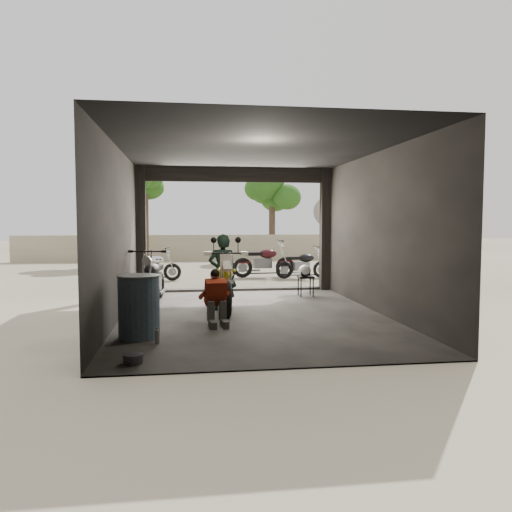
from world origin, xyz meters
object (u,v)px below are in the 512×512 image
object	(u,v)px
left_bike	(153,276)
outside_bike_c	(303,262)
helmet	(305,271)
outside_bike_b	(264,259)
stool	(306,279)
oil_drum	(139,307)
main_bike	(224,281)
rider	(223,273)
mechanic	(217,300)
sign_post	(328,226)
outside_bike_a	(152,264)

from	to	relation	value
left_bike	outside_bike_c	xyz separation A→B (m)	(4.44, 4.31, -0.09)
helmet	outside_bike_b	bearing A→B (deg)	104.69
helmet	stool	bearing A→B (deg)	44.77
left_bike	oil_drum	size ratio (longest dim) A/B	1.83
main_bike	rider	world-z (taller)	rider
mechanic	stool	distance (m)	3.93
rider	helmet	xyz separation A→B (m)	(2.10, 1.59, -0.14)
main_bike	helmet	size ratio (longest dim) A/B	6.04
outside_bike_b	left_bike	bearing A→B (deg)	141.17
stool	sign_post	xyz separation A→B (m)	(1.04, 1.73, 1.28)
main_bike	sign_post	distance (m)	4.80
mechanic	helmet	xyz separation A→B (m)	(2.32, 3.13, 0.16)
stool	oil_drum	xyz separation A→B (m)	(-3.60, -3.87, 0.07)
left_bike	outside_bike_c	size ratio (longest dim) A/B	1.17
mechanic	stool	xyz separation A→B (m)	(2.35, 3.15, -0.05)
stool	helmet	distance (m)	0.22
stool	helmet	world-z (taller)	helmet
oil_drum	mechanic	bearing A→B (deg)	29.79
main_bike	outside_bike_b	xyz separation A→B (m)	(1.77, 6.06, -0.02)
left_bike	outside_bike_b	xyz separation A→B (m)	(3.26, 4.83, -0.00)
outside_bike_b	helmet	distance (m)	4.36
main_bike	left_bike	size ratio (longest dim) A/B	1.05
rider	mechanic	xyz separation A→B (m)	(-0.22, -1.54, -0.31)
outside_bike_a	oil_drum	size ratio (longest dim) A/B	1.53
main_bike	mechanic	xyz separation A→B (m)	(-0.23, -1.42, -0.15)
outside_bike_a	rider	xyz separation A→B (m)	(1.76, -5.41, 0.27)
outside_bike_a	outside_bike_b	bearing A→B (deg)	-77.25
outside_bike_a	sign_post	bearing A→B (deg)	-108.55
mechanic	helmet	bearing A→B (deg)	46.24
left_bike	sign_post	world-z (taller)	sign_post
left_bike	outside_bike_a	size ratio (longest dim) A/B	1.19
outside_bike_c	stool	xyz separation A→B (m)	(-0.84, -3.81, -0.09)
stool	sign_post	size ratio (longest dim) A/B	0.20
mechanic	outside_bike_b	bearing A→B (deg)	67.74
helmet	sign_post	world-z (taller)	sign_post
outside_bike_c	helmet	xyz separation A→B (m)	(-0.87, -3.83, 0.12)
rider	stool	bearing A→B (deg)	-138.98
mechanic	sign_post	size ratio (longest dim) A/B	0.38
outside_bike_c	outside_bike_a	bearing A→B (deg)	88.56
outside_bike_a	helmet	xyz separation A→B (m)	(3.86, -3.83, 0.13)
outside_bike_b	oil_drum	xyz separation A→B (m)	(-3.26, -8.20, -0.12)
sign_post	main_bike	bearing A→B (deg)	-130.41
outside_bike_c	rider	size ratio (longest dim) A/B	0.98
rider	oil_drum	distance (m)	2.71
left_bike	rider	size ratio (longest dim) A/B	1.15
outside_bike_b	stool	xyz separation A→B (m)	(0.34, -4.33, -0.18)
rider	sign_post	world-z (taller)	sign_post
rider	main_bike	bearing A→B (deg)	102.02
main_bike	stool	bearing A→B (deg)	39.18
main_bike	sign_post	xyz separation A→B (m)	(3.16, 3.46, 1.08)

